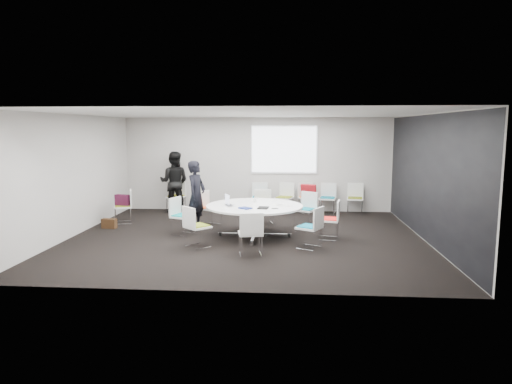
# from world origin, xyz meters

# --- Properties ---
(room_shell) EXTENTS (8.08, 7.08, 2.88)m
(room_shell) POSITION_xyz_m (0.09, 0.00, 1.40)
(room_shell) COLOR black
(room_shell) RESTS_ON ground
(conference_table) EXTENTS (2.22, 2.22, 0.73)m
(conference_table) POSITION_xyz_m (0.19, 0.14, 0.54)
(conference_table) COLOR silver
(conference_table) RESTS_ON ground
(projection_screen) EXTENTS (1.90, 0.03, 1.35)m
(projection_screen) POSITION_xyz_m (0.80, 3.46, 1.85)
(projection_screen) COLOR white
(projection_screen) RESTS_ON room_shell
(chair_ring_a) EXTENTS (0.52, 0.53, 0.88)m
(chair_ring_a) POSITION_xyz_m (1.88, -0.00, 0.28)
(chair_ring_a) COLOR silver
(chair_ring_a) RESTS_ON ground
(chair_ring_b) EXTENTS (0.62, 0.62, 0.88)m
(chair_ring_b) POSITION_xyz_m (1.39, 1.23, 0.28)
(chair_ring_b) COLOR silver
(chair_ring_b) RESTS_ON ground
(chair_ring_c) EXTENTS (0.56, 0.55, 0.88)m
(chair_ring_c) POSITION_xyz_m (0.32, 1.61, 0.28)
(chair_ring_c) COLOR silver
(chair_ring_c) RESTS_ON ground
(chair_ring_d) EXTENTS (0.61, 0.61, 0.88)m
(chair_ring_d) POSITION_xyz_m (-1.06, 1.26, 0.28)
(chair_ring_d) COLOR silver
(chair_ring_d) RESTS_ON ground
(chair_ring_e) EXTENTS (0.58, 0.59, 0.88)m
(chair_ring_e) POSITION_xyz_m (-1.51, 0.16, 0.28)
(chair_ring_e) COLOR silver
(chair_ring_e) RESTS_ON ground
(chair_ring_f) EXTENTS (0.64, 0.64, 0.88)m
(chair_ring_f) POSITION_xyz_m (-0.93, -0.94, 0.28)
(chair_ring_f) COLOR silver
(chair_ring_f) RESTS_ON ground
(chair_ring_g) EXTENTS (0.54, 0.53, 0.88)m
(chair_ring_g) POSITION_xyz_m (0.24, -1.46, 0.28)
(chair_ring_g) COLOR silver
(chair_ring_g) RESTS_ON ground
(chair_ring_h) EXTENTS (0.61, 0.62, 0.88)m
(chair_ring_h) POSITION_xyz_m (1.41, -0.84, 0.28)
(chair_ring_h) COLOR silver
(chair_ring_h) RESTS_ON ground
(chair_back_a) EXTENTS (0.46, 0.45, 0.88)m
(chair_back_a) POSITION_xyz_m (0.09, 3.13, 0.28)
(chair_back_a) COLOR silver
(chair_back_a) RESTS_ON ground
(chair_back_b) EXTENTS (0.59, 0.58, 0.88)m
(chair_back_b) POSITION_xyz_m (0.83, 3.16, 0.28)
(chair_back_b) COLOR silver
(chair_back_b) RESTS_ON ground
(chair_back_c) EXTENTS (0.60, 0.59, 0.88)m
(chair_back_c) POSITION_xyz_m (1.52, 3.16, 0.28)
(chair_back_c) COLOR silver
(chair_back_c) RESTS_ON ground
(chair_back_d) EXTENTS (0.54, 0.53, 0.88)m
(chair_back_d) POSITION_xyz_m (2.09, 3.17, 0.28)
(chair_back_d) COLOR silver
(chair_back_d) RESTS_ON ground
(chair_back_e) EXTENTS (0.52, 0.51, 0.88)m
(chair_back_e) POSITION_xyz_m (2.89, 3.17, 0.28)
(chair_back_e) COLOR silver
(chair_back_e) RESTS_ON ground
(chair_spare_left) EXTENTS (0.58, 0.59, 0.88)m
(chair_spare_left) POSITION_xyz_m (-3.36, 1.34, 0.28)
(chair_spare_left) COLOR silver
(chair_spare_left) RESTS_ON ground
(chair_person_back) EXTENTS (0.56, 0.55, 0.88)m
(chair_person_back) POSITION_xyz_m (-2.42, 3.17, 0.28)
(chair_person_back) COLOR silver
(chair_person_back) RESTS_ON ground
(person_main) EXTENTS (0.57, 0.71, 1.70)m
(person_main) POSITION_xyz_m (-1.29, 0.76, 0.85)
(person_main) COLOR black
(person_main) RESTS_ON ground
(person_back) EXTENTS (0.89, 0.70, 1.81)m
(person_back) POSITION_xyz_m (-2.42, 3.00, 0.90)
(person_back) COLOR black
(person_back) RESTS_ON ground
(laptop) EXTENTS (0.31, 0.36, 0.02)m
(laptop) POSITION_xyz_m (-0.35, 0.05, 0.74)
(laptop) COLOR #333338
(laptop) RESTS_ON conference_table
(laptop_lid) EXTENTS (0.14, 0.28, 0.22)m
(laptop_lid) POSITION_xyz_m (-0.44, 0.12, 0.86)
(laptop_lid) COLOR silver
(laptop_lid) RESTS_ON conference_table
(notebook_black) EXTENTS (0.25, 0.32, 0.02)m
(notebook_black) POSITION_xyz_m (0.41, -0.23, 0.74)
(notebook_black) COLOR black
(notebook_black) RESTS_ON conference_table
(tablet_folio) EXTENTS (0.33, 0.32, 0.03)m
(tablet_folio) POSITION_xyz_m (0.02, -0.32, 0.74)
(tablet_folio) COLOR navy
(tablet_folio) RESTS_ON conference_table
(papers_right) EXTENTS (0.37, 0.34, 0.00)m
(papers_right) POSITION_xyz_m (0.76, 0.28, 0.73)
(papers_right) COLOR silver
(papers_right) RESTS_ON conference_table
(papers_front) EXTENTS (0.30, 0.21, 0.00)m
(papers_front) POSITION_xyz_m (0.88, 0.13, 0.73)
(papers_front) COLOR silver
(papers_front) RESTS_ON conference_table
(cup) EXTENTS (0.08, 0.08, 0.09)m
(cup) POSITION_xyz_m (0.15, 0.57, 0.78)
(cup) COLOR white
(cup) RESTS_ON conference_table
(phone) EXTENTS (0.15, 0.09, 0.01)m
(phone) POSITION_xyz_m (0.67, -0.27, 0.73)
(phone) COLOR black
(phone) RESTS_ON conference_table
(maroon_bag) EXTENTS (0.42, 0.24, 0.28)m
(maroon_bag) POSITION_xyz_m (-3.38, 1.33, 0.62)
(maroon_bag) COLOR #4A132F
(maroon_bag) RESTS_ON chair_spare_left
(brown_bag) EXTENTS (0.38, 0.21, 0.24)m
(brown_bag) POSITION_xyz_m (-3.51, 0.72, 0.12)
(brown_bag) COLOR #372111
(brown_bag) RESTS_ON ground
(red_jacket) EXTENTS (0.47, 0.28, 0.36)m
(red_jacket) POSITION_xyz_m (1.52, 2.94, 0.70)
(red_jacket) COLOR #A8141D
(red_jacket) RESTS_ON chair_back_c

